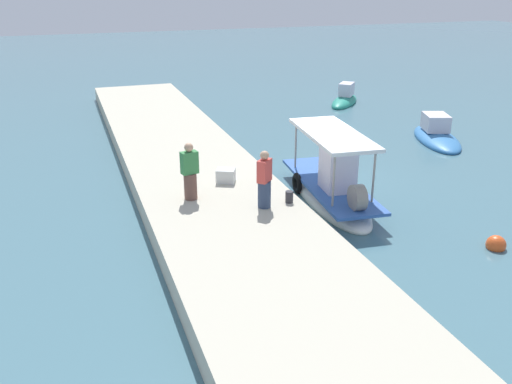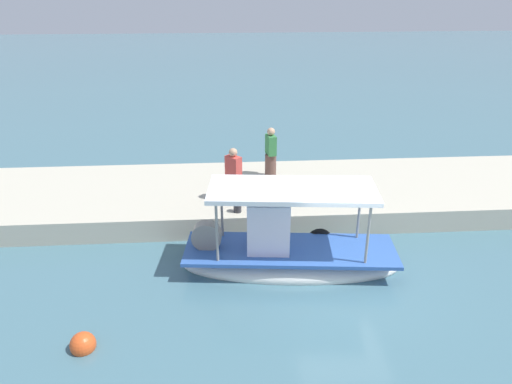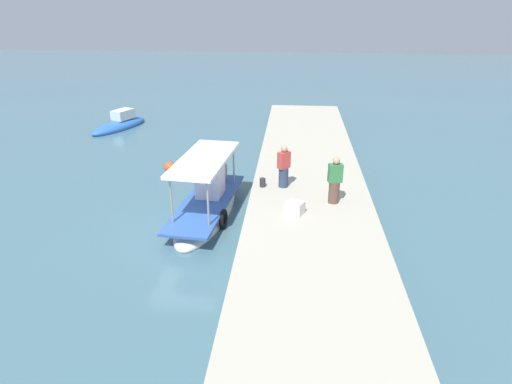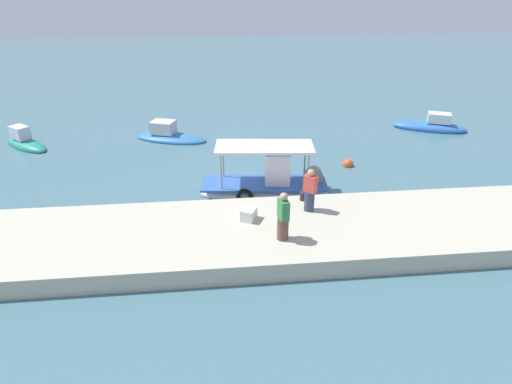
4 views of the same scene
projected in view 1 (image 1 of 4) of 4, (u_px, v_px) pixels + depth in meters
The scene contains 10 objects.
ground_plane at pixel (327, 184), 20.37m from camera, with size 120.00×120.00×0.00m, color #466F7C.
dock_quay at pixel (206, 190), 18.82m from camera, with size 36.00×4.69×0.72m, color beige.
main_fishing_boat at pixel (331, 189), 18.69m from camera, with size 6.03×2.28×2.73m.
fisherman_near_bollard at pixel (190, 174), 16.84m from camera, with size 0.47×0.55×1.80m.
fisherman_by_crate at pixel (264, 182), 16.25m from camera, with size 0.55×0.55×1.76m.
mooring_bollard at pixel (289, 197), 16.81m from camera, with size 0.24×0.24×0.36m, color #2D2D33.
cargo_crate at pixel (226, 176), 18.44m from camera, with size 0.61×0.49×0.45m, color silver.
marker_buoy at pixel (496, 245), 15.55m from camera, with size 0.55×0.55×0.55m.
moored_boat_mid at pixel (437, 136), 25.65m from camera, with size 4.86×3.17×1.39m.
moored_boat_far at pixel (345, 100), 32.93m from camera, with size 3.60×3.38×1.42m.
Camera 1 is at (17.10, -8.80, 7.23)m, focal length 38.72 mm.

